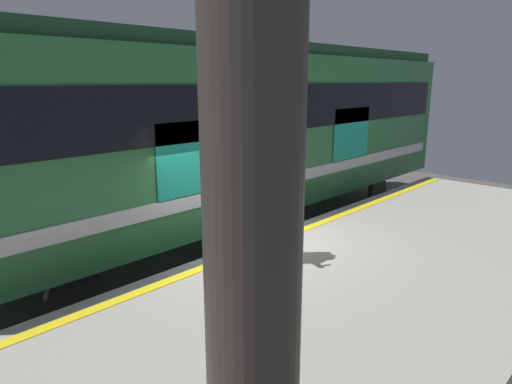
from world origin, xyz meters
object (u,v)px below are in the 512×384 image
(train_carriage, at_px, (234,125))
(handbag, at_px, (244,257))
(passenger, at_px, (273,193))
(station_column, at_px, (253,260))

(train_carriage, height_order, handbag, train_carriage)
(passenger, xyz_separation_m, handbag, (0.54, -0.05, -0.82))
(passenger, bearing_deg, handbag, -5.59)
(handbag, bearing_deg, station_column, 45.66)
(passenger, distance_m, handbag, 0.98)
(train_carriage, relative_size, handbag, 35.89)
(handbag, distance_m, station_column, 4.43)
(train_carriage, xyz_separation_m, station_column, (5.69, 6.04, 0.26))
(handbag, relative_size, station_column, 0.10)
(passenger, bearing_deg, train_carriage, -125.76)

